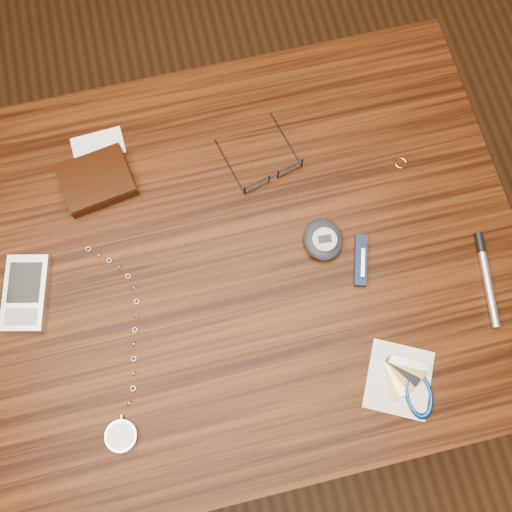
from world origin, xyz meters
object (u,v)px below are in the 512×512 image
object	(u,v)px
desk	(209,280)
wallet_and_card	(97,179)
pda_phone	(26,293)
pocket_knife	(361,260)
eyeglasses	(271,174)
notepad_keys	(409,385)
silver_pen	(486,272)
pocket_watch	(121,428)
pedometer	(323,240)

from	to	relation	value
desk	wallet_and_card	world-z (taller)	wallet_and_card
pda_phone	pocket_knife	size ratio (longest dim) A/B	1.54
eyeglasses	pda_phone	xyz separation A→B (m)	(-0.41, -0.10, -0.00)
wallet_and_card	notepad_keys	bearing A→B (deg)	-47.33
eyeglasses	pocket_knife	size ratio (longest dim) A/B	1.59
silver_pen	notepad_keys	bearing A→B (deg)	-140.71
desk	notepad_keys	bearing A→B (deg)	-44.60
wallet_and_card	eyeglasses	bearing A→B (deg)	-11.23
pocket_watch	notepad_keys	world-z (taller)	same
pocket_watch	pda_phone	bearing A→B (deg)	115.46
desk	silver_pen	distance (m)	0.45
eyeglasses	notepad_keys	bearing A→B (deg)	-72.61
pedometer	pocket_watch	bearing A→B (deg)	-149.94
notepad_keys	silver_pen	bearing A→B (deg)	39.29
desk	eyeglasses	world-z (taller)	eyeglasses
wallet_and_card	notepad_keys	distance (m)	0.58
eyeglasses	pedometer	distance (m)	0.14
wallet_and_card	pocket_knife	size ratio (longest dim) A/B	1.77
pda_phone	silver_pen	bearing A→B (deg)	-10.59
desk	eyeglasses	size ratio (longest dim) A/B	7.52
pocket_watch	wallet_and_card	bearing A→B (deg)	86.09
wallet_and_card	pocket_knife	distance (m)	0.44
desk	notepad_keys	distance (m)	0.37
eyeglasses	silver_pen	world-z (taller)	eyeglasses
eyeglasses	notepad_keys	xyz separation A→B (m)	(0.12, -0.37, -0.01)
pocket_knife	pedometer	bearing A→B (deg)	137.86
pocket_watch	silver_pen	distance (m)	0.59
eyeglasses	pedometer	xyz separation A→B (m)	(0.05, -0.13, 0.00)
desk	pedometer	xyz separation A→B (m)	(0.19, -0.01, 0.11)
wallet_and_card	silver_pen	size ratio (longest dim) A/B	0.99
notepad_keys	silver_pen	xyz separation A→B (m)	(0.17, 0.14, 0.00)
desk	eyeglasses	xyz separation A→B (m)	(0.14, 0.12, 0.11)
desk	pedometer	distance (m)	0.22
desk	pocket_knife	xyz separation A→B (m)	(0.24, -0.05, 0.11)
eyeglasses	wallet_and_card	bearing A→B (deg)	168.77
desk	wallet_and_card	bearing A→B (deg)	128.29
pda_phone	eyeglasses	bearing A→B (deg)	14.24
pocket_watch	notepad_keys	bearing A→B (deg)	-5.18
eyeglasses	pocket_watch	bearing A→B (deg)	-132.28
pedometer	notepad_keys	world-z (taller)	pedometer
desk	pedometer	size ratio (longest dim) A/B	13.56
desk	pocket_knife	bearing A→B (deg)	-12.32
pedometer	silver_pen	distance (m)	0.26
eyeglasses	notepad_keys	size ratio (longest dim) A/B	1.00
pedometer	eyeglasses	bearing A→B (deg)	111.96
desk	notepad_keys	xyz separation A→B (m)	(0.25, -0.25, 0.11)
wallet_and_card	pocket_knife	bearing A→B (deg)	-31.07
pocket_knife	pda_phone	bearing A→B (deg)	172.46
desk	notepad_keys	size ratio (longest dim) A/B	7.53
notepad_keys	pocket_knife	size ratio (longest dim) A/B	1.59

